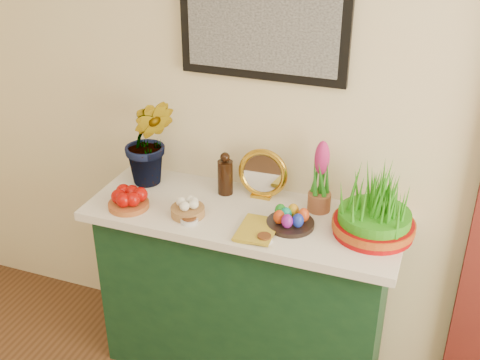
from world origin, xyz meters
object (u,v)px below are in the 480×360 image
object	(u,v)px
wheatgrass_sabzeh	(375,208)
sideboard	(244,294)
mirror	(263,174)
book	(239,226)
hyacinth_green	(148,127)

from	to	relation	value
wheatgrass_sabzeh	sideboard	bearing A→B (deg)	-178.46
mirror	wheatgrass_sabzeh	bearing A→B (deg)	-15.27
wheatgrass_sabzeh	mirror	bearing A→B (deg)	164.73
book	sideboard	bearing A→B (deg)	101.02
sideboard	mirror	xyz separation A→B (m)	(0.03, 0.16, 0.58)
sideboard	hyacinth_green	xyz separation A→B (m)	(-0.51, 0.10, 0.75)
mirror	book	world-z (taller)	mirror
hyacinth_green	wheatgrass_sabzeh	world-z (taller)	hyacinth_green
sideboard	book	distance (m)	0.50
wheatgrass_sabzeh	book	bearing A→B (deg)	-163.01
sideboard	wheatgrass_sabzeh	world-z (taller)	wheatgrass_sabzeh
book	wheatgrass_sabzeh	distance (m)	0.57
hyacinth_green	book	bearing A→B (deg)	-42.07
book	wheatgrass_sabzeh	bearing A→B (deg)	15.29
mirror	wheatgrass_sabzeh	size ratio (longest dim) A/B	0.68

